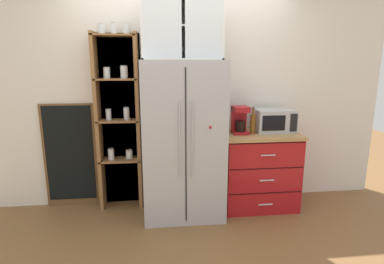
{
  "coord_description": "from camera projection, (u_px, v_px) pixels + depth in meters",
  "views": [
    {
      "loc": [
        -0.26,
        -3.22,
        1.65
      ],
      "look_at": [
        0.1,
        0.01,
        0.94
      ],
      "focal_mm": 28.4,
      "sensor_mm": 36.0,
      "label": 1
    }
  ],
  "objects": [
    {
      "name": "microwave",
      "position": [
        274.0,
        120.0,
        3.52
      ],
      "size": [
        0.44,
        0.33,
        0.26
      ],
      "color": "#ADAFB5",
      "rests_on": "counter_cabinet"
    },
    {
      "name": "ground_plane",
      "position": [
        183.0,
        211.0,
        3.51
      ],
      "size": [
        10.7,
        10.7,
        0.0
      ],
      "primitive_type": "plane",
      "color": "brown"
    },
    {
      "name": "coffee_maker",
      "position": [
        240.0,
        120.0,
        3.43
      ],
      "size": [
        0.17,
        0.2,
        0.31
      ],
      "color": "#A8161C",
      "rests_on": "counter_cabinet"
    },
    {
      "name": "upper_cabinet",
      "position": [
        182.0,
        27.0,
        3.12
      ],
      "size": [
        0.83,
        0.32,
        0.67
      ],
      "color": "silver",
      "rests_on": "refrigerator"
    },
    {
      "name": "mug_red",
      "position": [
        262.0,
        130.0,
        3.43
      ],
      "size": [
        0.11,
        0.08,
        0.09
      ],
      "color": "red",
      "rests_on": "counter_cabinet"
    },
    {
      "name": "refrigerator",
      "position": [
        183.0,
        140.0,
        3.33
      ],
      "size": [
        0.86,
        0.71,
        1.7
      ],
      "color": "#ADAFB5",
      "rests_on": "ground"
    },
    {
      "name": "chalkboard_menu",
      "position": [
        70.0,
        155.0,
        3.55
      ],
      "size": [
        0.6,
        0.04,
        1.23
      ],
      "color": "brown",
      "rests_on": "ground"
    },
    {
      "name": "bottle_clear",
      "position": [
        262.0,
        125.0,
        3.41
      ],
      "size": [
        0.07,
        0.07,
        0.24
      ],
      "color": "silver",
      "rests_on": "counter_cabinet"
    },
    {
      "name": "wall_back_cream",
      "position": [
        180.0,
        97.0,
        3.62
      ],
      "size": [
        5.0,
        0.1,
        2.55
      ],
      "primitive_type": "cube",
      "color": "silver",
      "rests_on": "ground"
    },
    {
      "name": "bottle_amber",
      "position": [
        253.0,
        122.0,
        3.41
      ],
      "size": [
        0.06,
        0.06,
        0.3
      ],
      "color": "brown",
      "rests_on": "counter_cabinet"
    },
    {
      "name": "counter_cabinet",
      "position": [
        258.0,
        169.0,
        3.58
      ],
      "size": [
        0.88,
        0.59,
        0.89
      ],
      "color": "#A8161C",
      "rests_on": "ground"
    },
    {
      "name": "pantry_shelf_column",
      "position": [
        119.0,
        118.0,
        3.49
      ],
      "size": [
        0.53,
        0.27,
        2.1
      ],
      "color": "brown",
      "rests_on": "ground"
    }
  ]
}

